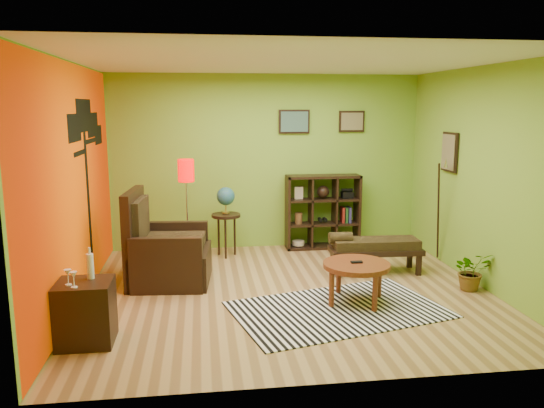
{
  "coord_description": "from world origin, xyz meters",
  "views": [
    {
      "loc": [
        -1.05,
        -6.24,
        2.29
      ],
      "look_at": [
        -0.15,
        0.42,
        1.05
      ],
      "focal_mm": 35.0,
      "sensor_mm": 36.0,
      "label": 1
    }
  ],
  "objects": [
    {
      "name": "floor_lamp",
      "position": [
        -1.26,
        1.31,
        1.26
      ],
      "size": [
        0.23,
        0.23,
        1.55
      ],
      "color": "silver",
      "rests_on": "ground"
    },
    {
      "name": "zebra_rug",
      "position": [
        0.47,
        -0.67,
        0.01
      ],
      "size": [
        2.63,
        1.97,
        0.01
      ],
      "primitive_type": "cube",
      "rotation": [
        0.0,
        0.0,
        0.25
      ],
      "color": "white",
      "rests_on": "ground"
    },
    {
      "name": "armchair",
      "position": [
        -1.55,
        0.6,
        0.37
      ],
      "size": [
        1.1,
        1.11,
        1.23
      ],
      "color": "black",
      "rests_on": "ground"
    },
    {
      "name": "side_cabinet",
      "position": [
        -2.2,
        -1.16,
        0.32
      ],
      "size": [
        0.53,
        0.48,
        0.94
      ],
      "color": "black",
      "rests_on": "ground"
    },
    {
      "name": "bench",
      "position": [
        1.29,
        0.63,
        0.38
      ],
      "size": [
        1.3,
        0.51,
        0.59
      ],
      "color": "black",
      "rests_on": "ground"
    },
    {
      "name": "potted_plant",
      "position": [
        2.3,
        -0.22,
        0.19
      ],
      "size": [
        0.45,
        0.5,
        0.39
      ],
      "primitive_type": "imported",
      "rotation": [
        0.0,
        0.0,
        -0.01
      ],
      "color": "#26661E",
      "rests_on": "ground"
    },
    {
      "name": "room_shell",
      "position": [
        -0.09,
        0.01,
        1.8
      ],
      "size": [
        5.04,
        4.54,
        2.82
      ],
      "color": "#7CB033",
      "rests_on": "ground"
    },
    {
      "name": "cube_shelf",
      "position": [
        0.91,
        2.03,
        0.6
      ],
      "size": [
        1.2,
        0.35,
        1.2
      ],
      "color": "black",
      "rests_on": "ground"
    },
    {
      "name": "ground",
      "position": [
        0.0,
        0.0,
        0.0
      ],
      "size": [
        5.0,
        5.0,
        0.0
      ],
      "primitive_type": "plane",
      "color": "tan",
      "rests_on": "ground"
    },
    {
      "name": "globe_table",
      "position": [
        -0.69,
        1.74,
        0.82
      ],
      "size": [
        0.44,
        0.44,
        1.08
      ],
      "color": "black",
      "rests_on": "ground"
    },
    {
      "name": "coffee_table",
      "position": [
        0.73,
        -0.45,
        0.42
      ],
      "size": [
        0.79,
        0.79,
        0.5
      ],
      "color": "maroon",
      "rests_on": "ground"
    }
  ]
}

